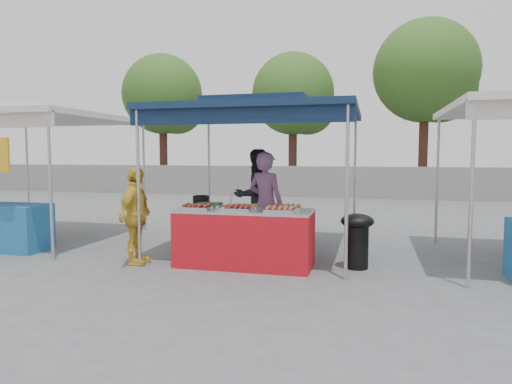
% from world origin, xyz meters
% --- Properties ---
extents(ground_plane, '(80.00, 80.00, 0.00)m').
position_xyz_m(ground_plane, '(0.00, 0.00, 0.00)').
color(ground_plane, '#555658').
extents(back_wall, '(40.00, 0.25, 1.20)m').
position_xyz_m(back_wall, '(0.00, 11.00, 0.60)').
color(back_wall, gray).
rests_on(back_wall, ground_plane).
extents(main_canopy, '(3.20, 3.20, 2.57)m').
position_xyz_m(main_canopy, '(0.00, 0.97, 2.37)').
color(main_canopy, '#B2B3B9').
rests_on(main_canopy, ground_plane).
extents(neighbor_stall_left, '(3.20, 3.20, 2.57)m').
position_xyz_m(neighbor_stall_left, '(-4.50, 0.57, 1.60)').
color(neighbor_stall_left, '#B2B3B9').
rests_on(neighbor_stall_left, ground_plane).
extents(tree_0, '(3.62, 3.58, 6.15)m').
position_xyz_m(tree_0, '(-7.26, 12.71, 4.20)').
color(tree_0, '#3D2017').
rests_on(tree_0, ground_plane).
extents(tree_1, '(3.51, 3.45, 5.93)m').
position_xyz_m(tree_1, '(-1.31, 12.80, 4.05)').
color(tree_1, '#3D2017').
rests_on(tree_1, ground_plane).
extents(tree_2, '(4.05, 4.05, 6.96)m').
position_xyz_m(tree_2, '(3.95, 12.89, 4.76)').
color(tree_2, '#3D2017').
rests_on(tree_2, ground_plane).
extents(vendor_table, '(2.00, 0.80, 0.85)m').
position_xyz_m(vendor_table, '(0.00, -0.10, 0.43)').
color(vendor_table, red).
rests_on(vendor_table, ground_plane).
extents(food_tray_fl, '(0.42, 0.30, 0.07)m').
position_xyz_m(food_tray_fl, '(-0.66, -0.34, 0.88)').
color(food_tray_fl, silver).
rests_on(food_tray_fl, vendor_table).
extents(food_tray_fm, '(0.42, 0.30, 0.07)m').
position_xyz_m(food_tray_fm, '(-0.05, -0.33, 0.88)').
color(food_tray_fm, silver).
rests_on(food_tray_fm, vendor_table).
extents(food_tray_fr, '(0.42, 0.30, 0.07)m').
position_xyz_m(food_tray_fr, '(0.58, -0.34, 0.88)').
color(food_tray_fr, silver).
rests_on(food_tray_fr, vendor_table).
extents(food_tray_bl, '(0.42, 0.30, 0.07)m').
position_xyz_m(food_tray_bl, '(-0.58, -0.01, 0.88)').
color(food_tray_bl, silver).
rests_on(food_tray_bl, vendor_table).
extents(food_tray_bm, '(0.42, 0.30, 0.07)m').
position_xyz_m(food_tray_bm, '(-0.02, -0.00, 0.88)').
color(food_tray_bm, silver).
rests_on(food_tray_bm, vendor_table).
extents(food_tray_br, '(0.42, 0.30, 0.07)m').
position_xyz_m(food_tray_br, '(0.62, -0.05, 0.88)').
color(food_tray_br, silver).
rests_on(food_tray_br, vendor_table).
extents(cooking_pot, '(0.26, 0.26, 0.15)m').
position_xyz_m(cooking_pot, '(-0.82, 0.27, 0.93)').
color(cooking_pot, black).
rests_on(cooking_pot, vendor_table).
extents(skewer_cup, '(0.07, 0.07, 0.09)m').
position_xyz_m(skewer_cup, '(-0.17, -0.25, 0.89)').
color(skewer_cup, '#B2B3B9').
rests_on(skewer_cup, vendor_table).
extents(wok_burner, '(0.48, 0.48, 0.81)m').
position_xyz_m(wok_burner, '(1.62, 0.18, 0.48)').
color(wok_burner, black).
rests_on(wok_burner, ground_plane).
extents(crate_left, '(0.49, 0.34, 0.30)m').
position_xyz_m(crate_left, '(-0.38, 0.63, 0.15)').
color(crate_left, '#133D9A').
rests_on(crate_left, ground_plane).
extents(crate_right, '(0.44, 0.31, 0.27)m').
position_xyz_m(crate_right, '(0.25, 0.69, 0.13)').
color(crate_right, '#133D9A').
rests_on(crate_right, ground_plane).
extents(crate_stacked, '(0.44, 0.31, 0.27)m').
position_xyz_m(crate_stacked, '(0.25, 0.69, 0.40)').
color(crate_stacked, '#133D9A').
rests_on(crate_stacked, crate_right).
extents(vendor_woman, '(0.72, 0.59, 1.70)m').
position_xyz_m(vendor_woman, '(0.15, 0.65, 0.85)').
color(vendor_woman, '#83537B').
rests_on(vendor_woman, ground_plane).
extents(helper_man, '(1.08, 1.05, 1.76)m').
position_xyz_m(helper_man, '(-0.27, 1.67, 0.88)').
color(helper_man, black).
rests_on(helper_man, ground_plane).
extents(customer_person, '(0.39, 0.88, 1.47)m').
position_xyz_m(customer_person, '(-1.62, -0.39, 0.74)').
color(customer_person, gold).
rests_on(customer_person, ground_plane).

